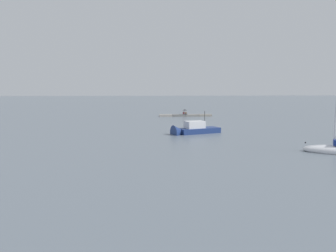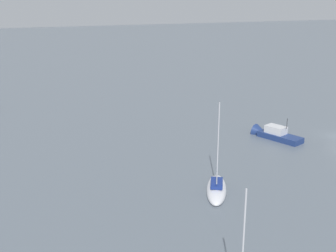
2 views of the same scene
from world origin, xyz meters
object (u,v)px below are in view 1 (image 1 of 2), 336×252
Objects in this scene: person_seated_maroon_right at (184,113)px; umbrella_open_black at (185,110)px; motorboat_navy_near at (192,131)px; person_seated_brown_left at (186,113)px.

umbrella_open_black reaches higher than person_seated_maroon_right.
person_seated_maroon_right is 30.70m from motorboat_navy_near.
motorboat_navy_near is (3.29, 30.55, -0.30)m from person_seated_brown_left.
person_seated_brown_left is 0.90m from umbrella_open_black.
motorboat_navy_near is (2.99, 30.66, -1.15)m from umbrella_open_black.
umbrella_open_black is (0.30, -0.10, 0.85)m from person_seated_brown_left.
person_seated_maroon_right is at bearing -13.82° from person_seated_brown_left.
person_seated_brown_left is 30.73m from motorboat_navy_near.
umbrella_open_black is at bearing -30.71° from person_seated_brown_left.
person_seated_maroon_right is 0.89m from umbrella_open_black.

